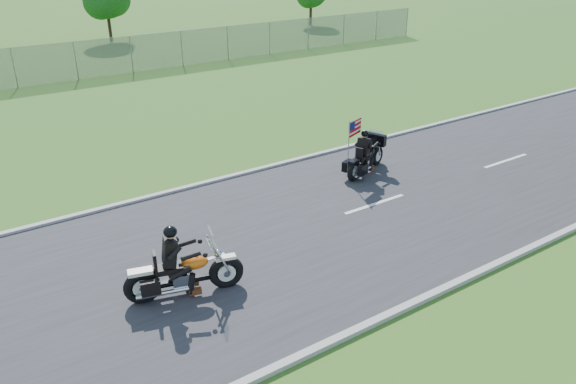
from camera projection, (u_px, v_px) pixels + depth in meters
ground at (256, 245)px, 14.24m from camera, size 420.00×420.00×0.00m
road at (256, 244)px, 14.23m from camera, size 120.00×8.00×0.04m
curb_north at (189, 187)px, 17.26m from camera, size 120.00×0.18×0.12m
curb_south at (361, 329)px, 11.18m from camera, size 120.00×0.18×0.12m
motorcycle_lead at (183, 274)px, 12.04m from camera, size 2.57×1.08×1.76m
motorcycle_follow at (366, 158)px, 18.17m from camera, size 2.18×1.15×1.90m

